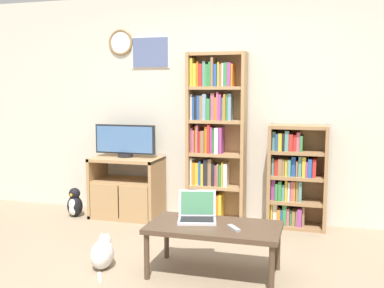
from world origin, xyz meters
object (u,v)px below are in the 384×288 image
object	(u,v)px
remote_near_laptop	(234,228)
penguin_figurine	(75,204)
cat	(103,253)
laptop	(197,213)
television	(125,141)
bookshelf_tall	(213,137)
coffee_table	(214,230)
tv_stand	(126,187)
bookshelf_short	(294,177)

from	to	relation	value
remote_near_laptop	penguin_figurine	world-z (taller)	remote_near_laptop
cat	laptop	bearing A→B (deg)	8.50
television	bookshelf_tall	distance (m)	1.05
coffee_table	penguin_figurine	bearing A→B (deg)	149.16
penguin_figurine	cat	bearing A→B (deg)	-51.50
cat	coffee_table	bearing A→B (deg)	0.33
tv_stand	cat	world-z (taller)	tv_stand
bookshelf_tall	laptop	bearing A→B (deg)	-82.00
television	bookshelf_short	xyz separation A→B (m)	(1.94, 0.09, -0.35)
remote_near_laptop	tv_stand	bearing A→B (deg)	100.34
bookshelf_tall	remote_near_laptop	world-z (taller)	bookshelf_tall
bookshelf_short	remote_near_laptop	bearing A→B (deg)	-103.28
remote_near_laptop	cat	distance (m)	1.15
tv_stand	laptop	size ratio (longest dim) A/B	2.17
coffee_table	penguin_figurine	distance (m)	2.31
tv_stand	television	xyz separation A→B (m)	(-0.03, 0.05, 0.55)
tv_stand	laptop	bearing A→B (deg)	-46.07
coffee_table	remote_near_laptop	world-z (taller)	remote_near_laptop
television	bookshelf_tall	size ratio (longest dim) A/B	0.39
remote_near_laptop	cat	bearing A→B (deg)	145.89
television	penguin_figurine	world-z (taller)	television
tv_stand	remote_near_laptop	xyz separation A→B (m)	(1.55, -1.41, 0.07)
bookshelf_tall	cat	xyz separation A→B (m)	(-0.57, -1.64, -0.83)
remote_near_laptop	bookshelf_short	bearing A→B (deg)	39.44
tv_stand	coffee_table	size ratio (longest dim) A/B	0.75
tv_stand	bookshelf_short	bearing A→B (deg)	4.14
remote_near_laptop	television	bearing A→B (deg)	99.94
television	bookshelf_short	distance (m)	1.98
remote_near_laptop	penguin_figurine	xyz separation A→B (m)	(-2.15, 1.25, -0.27)
laptop	tv_stand	bearing A→B (deg)	119.62
television	cat	world-z (taller)	television
bookshelf_short	coffee_table	xyz separation A→B (m)	(-0.54, -1.49, -0.18)
television	coffee_table	bearing A→B (deg)	-44.75
bookshelf_tall	laptop	size ratio (longest dim) A/B	5.18
bookshelf_tall	remote_near_laptop	distance (m)	1.76
television	bookshelf_short	world-z (taller)	bookshelf_short
penguin_figurine	television	bearing A→B (deg)	20.43
bookshelf_tall	penguin_figurine	xyz separation A→B (m)	(-1.61, -0.33, -0.80)
coffee_table	bookshelf_tall	bearing A→B (deg)	103.64
laptop	penguin_figurine	xyz separation A→B (m)	(-1.81, 1.09, -0.32)
television	cat	size ratio (longest dim) A/B	1.72
television	coffee_table	size ratio (longest dim) A/B	0.69
bookshelf_tall	cat	world-z (taller)	bookshelf_tall
cat	tv_stand	bearing A→B (deg)	99.13
bookshelf_short	penguin_figurine	world-z (taller)	bookshelf_short
tv_stand	penguin_figurine	bearing A→B (deg)	-164.37
coffee_table	penguin_figurine	world-z (taller)	coffee_table
bookshelf_tall	coffee_table	world-z (taller)	bookshelf_tall
television	bookshelf_tall	xyz separation A→B (m)	(1.04, 0.12, 0.06)
coffee_table	laptop	xyz separation A→B (m)	(-0.17, 0.09, 0.10)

